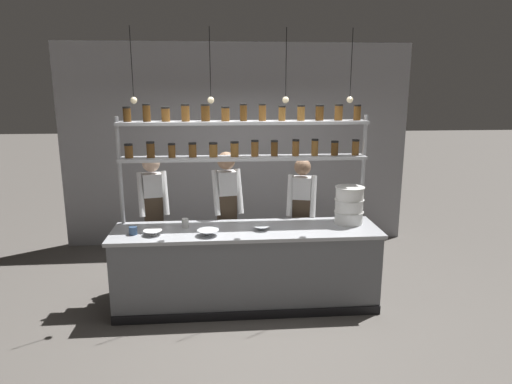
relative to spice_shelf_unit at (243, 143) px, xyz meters
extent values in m
plane|color=#5B5651|center=(0.01, -0.33, -1.85)|extent=(40.00, 40.00, 0.00)
cube|color=#939399|center=(0.01, 1.93, -0.29)|extent=(5.40, 0.12, 3.13)
cube|color=slate|center=(0.01, -0.33, -1.41)|extent=(2.94, 0.72, 0.88)
cube|color=#ADAFB5|center=(0.01, -0.33, -0.95)|extent=(3.00, 0.76, 0.04)
cube|color=black|center=(0.01, -0.70, -1.80)|extent=(2.94, 0.03, 0.10)
cylinder|color=#ADAFB5|center=(-1.41, 0.00, -0.77)|extent=(0.04, 0.04, 2.16)
cylinder|color=#ADAFB5|center=(1.43, 0.00, -0.77)|extent=(0.04, 0.04, 2.16)
cube|color=#ADAFB5|center=(0.01, 0.00, -0.18)|extent=(2.84, 0.28, 0.04)
cylinder|color=brown|center=(-1.30, 0.00, -0.09)|extent=(0.09, 0.09, 0.14)
cylinder|color=black|center=(-1.30, 0.00, -0.01)|extent=(0.10, 0.10, 0.02)
cylinder|color=#513314|center=(-1.05, 0.00, -0.08)|extent=(0.09, 0.09, 0.16)
cylinder|color=black|center=(-1.05, 0.00, 0.01)|extent=(0.10, 0.10, 0.02)
cylinder|color=brown|center=(-0.82, 0.00, -0.09)|extent=(0.08, 0.08, 0.14)
cylinder|color=black|center=(-0.82, 0.00, -0.01)|extent=(0.08, 0.08, 0.02)
cylinder|color=brown|center=(-0.58, 0.00, -0.09)|extent=(0.09, 0.09, 0.15)
cylinder|color=black|center=(-0.58, 0.00, 0.00)|extent=(0.09, 0.09, 0.02)
cylinder|color=brown|center=(-0.35, 0.00, -0.09)|extent=(0.10, 0.10, 0.15)
cylinder|color=black|center=(-0.35, 0.00, -0.01)|extent=(0.10, 0.10, 0.02)
cylinder|color=brown|center=(-0.10, 0.00, -0.08)|extent=(0.09, 0.09, 0.16)
cylinder|color=black|center=(-0.10, 0.00, 0.00)|extent=(0.10, 0.10, 0.02)
cylinder|color=brown|center=(0.13, 0.00, -0.08)|extent=(0.09, 0.09, 0.17)
cylinder|color=black|center=(0.13, 0.00, 0.02)|extent=(0.09, 0.09, 0.02)
cylinder|color=#513314|center=(0.36, 0.00, -0.08)|extent=(0.08, 0.08, 0.16)
cylinder|color=black|center=(0.36, 0.00, 0.01)|extent=(0.08, 0.08, 0.02)
cylinder|color=brown|center=(0.61, 0.00, -0.08)|extent=(0.08, 0.08, 0.17)
cylinder|color=black|center=(0.61, 0.00, 0.02)|extent=(0.08, 0.08, 0.02)
cylinder|color=brown|center=(0.84, 0.00, -0.07)|extent=(0.08, 0.08, 0.18)
cylinder|color=black|center=(0.84, 0.00, 0.02)|extent=(0.08, 0.08, 0.02)
cylinder|color=#513314|center=(1.07, 0.00, -0.09)|extent=(0.09, 0.09, 0.15)
cylinder|color=black|center=(1.07, 0.00, 0.00)|extent=(0.09, 0.09, 0.02)
cylinder|color=brown|center=(1.32, 0.00, -0.08)|extent=(0.08, 0.08, 0.16)
cylinder|color=black|center=(1.32, 0.00, 0.01)|extent=(0.08, 0.08, 0.02)
cube|color=#ADAFB5|center=(0.01, 0.00, 0.23)|extent=(2.84, 0.28, 0.04)
cylinder|color=#513314|center=(-1.29, 0.00, 0.32)|extent=(0.09, 0.09, 0.15)
cylinder|color=black|center=(-1.29, 0.00, 0.40)|extent=(0.09, 0.09, 0.02)
cylinder|color=#513314|center=(-1.08, 0.00, 0.33)|extent=(0.09, 0.09, 0.18)
cylinder|color=black|center=(-1.08, 0.00, 0.43)|extent=(0.09, 0.09, 0.02)
cylinder|color=brown|center=(-0.87, 0.00, 0.32)|extent=(0.10, 0.10, 0.14)
cylinder|color=black|center=(-0.87, 0.00, 0.40)|extent=(0.10, 0.10, 0.02)
cylinder|color=brown|center=(-0.65, 0.00, 0.33)|extent=(0.09, 0.09, 0.17)
cylinder|color=black|center=(-0.65, 0.00, 0.43)|extent=(0.09, 0.09, 0.02)
cylinder|color=#513314|center=(-0.42, 0.00, 0.33)|extent=(0.10, 0.10, 0.17)
cylinder|color=black|center=(-0.42, 0.00, 0.43)|extent=(0.10, 0.10, 0.02)
cylinder|color=brown|center=(-0.20, 0.00, 0.32)|extent=(0.09, 0.09, 0.14)
cylinder|color=black|center=(-0.20, 0.00, 0.40)|extent=(0.09, 0.09, 0.02)
cylinder|color=#513314|center=(0.00, 0.00, 0.33)|extent=(0.08, 0.08, 0.18)
cylinder|color=black|center=(0.00, 0.00, 0.43)|extent=(0.08, 0.08, 0.02)
cylinder|color=brown|center=(0.22, 0.00, 0.33)|extent=(0.08, 0.08, 0.17)
cylinder|color=black|center=(0.22, 0.00, 0.43)|extent=(0.08, 0.08, 0.02)
cylinder|color=brown|center=(0.44, 0.00, 0.32)|extent=(0.08, 0.08, 0.15)
cylinder|color=black|center=(0.44, 0.00, 0.41)|extent=(0.08, 0.08, 0.02)
cylinder|color=brown|center=(0.66, 0.00, 0.32)|extent=(0.09, 0.09, 0.16)
cylinder|color=black|center=(0.66, 0.00, 0.41)|extent=(0.09, 0.09, 0.02)
cylinder|color=#513314|center=(0.88, 0.00, 0.33)|extent=(0.09, 0.09, 0.16)
cylinder|color=black|center=(0.88, 0.00, 0.42)|extent=(0.10, 0.10, 0.02)
cylinder|color=brown|center=(1.10, 0.00, 0.33)|extent=(0.09, 0.09, 0.17)
cylinder|color=black|center=(1.10, 0.00, 0.42)|extent=(0.10, 0.10, 0.02)
cylinder|color=brown|center=(1.32, 0.00, 0.32)|extent=(0.08, 0.08, 0.16)
cylinder|color=black|center=(1.32, 0.00, 0.41)|extent=(0.08, 0.08, 0.02)
cylinder|color=black|center=(-1.18, 0.30, -1.45)|extent=(0.11, 0.11, 0.81)
cylinder|color=black|center=(-1.02, 0.33, -1.45)|extent=(0.11, 0.11, 0.81)
cube|color=#473828|center=(-1.10, 0.32, -0.87)|extent=(0.25, 0.22, 0.35)
cube|color=white|center=(-1.10, 0.32, -0.55)|extent=(0.25, 0.22, 0.29)
sphere|color=beige|center=(-1.10, 0.32, -0.28)|extent=(0.21, 0.21, 0.21)
cylinder|color=white|center=(-1.23, 0.22, -0.65)|extent=(0.12, 0.26, 0.53)
cylinder|color=white|center=(-0.95, 0.29, -0.65)|extent=(0.12, 0.26, 0.53)
cylinder|color=black|center=(-0.27, 0.23, -1.44)|extent=(0.11, 0.11, 0.83)
cylinder|color=black|center=(-0.12, 0.26, -1.44)|extent=(0.11, 0.11, 0.83)
cube|color=#473828|center=(-0.19, 0.25, -0.85)|extent=(0.25, 0.21, 0.36)
cube|color=white|center=(-0.19, 0.25, -0.52)|extent=(0.25, 0.22, 0.29)
sphere|color=#A37A5B|center=(-0.19, 0.25, -0.25)|extent=(0.22, 0.22, 0.22)
cylinder|color=white|center=(-0.33, 0.16, -0.62)|extent=(0.11, 0.26, 0.54)
cylinder|color=white|center=(-0.04, 0.21, -0.62)|extent=(0.11, 0.26, 0.54)
cylinder|color=black|center=(0.66, 0.26, -1.46)|extent=(0.11, 0.11, 0.78)
cylinder|color=black|center=(0.82, 0.22, -1.46)|extent=(0.11, 0.11, 0.78)
cube|color=#473828|center=(0.74, 0.24, -0.91)|extent=(0.26, 0.22, 0.34)
cube|color=white|center=(0.74, 0.24, -0.60)|extent=(0.26, 0.23, 0.28)
sphere|color=#A37A5B|center=(0.74, 0.24, -0.34)|extent=(0.21, 0.21, 0.21)
cylinder|color=white|center=(0.59, 0.22, -0.69)|extent=(0.13, 0.25, 0.51)
cylinder|color=white|center=(0.87, 0.15, -0.69)|extent=(0.13, 0.25, 0.51)
cylinder|color=white|center=(1.21, -0.21, -0.87)|extent=(0.32, 0.32, 0.13)
cylinder|color=silver|center=(1.21, -0.21, -0.79)|extent=(0.34, 0.34, 0.01)
cylinder|color=white|center=(1.21, -0.21, -0.72)|extent=(0.32, 0.32, 0.13)
cylinder|color=silver|center=(1.21, -0.21, -0.65)|extent=(0.34, 0.34, 0.01)
cylinder|color=white|center=(1.21, -0.21, -0.58)|extent=(0.32, 0.32, 0.13)
cylinder|color=silver|center=(1.21, -0.21, -0.50)|extent=(0.34, 0.34, 0.01)
cylinder|color=white|center=(-1.01, -0.47, -0.93)|extent=(0.09, 0.09, 0.01)
cone|color=white|center=(-1.01, -0.47, -0.90)|extent=(0.20, 0.20, 0.06)
cylinder|color=#B2B7BC|center=(0.17, -0.39, -0.93)|extent=(0.08, 0.08, 0.01)
cone|color=#B2B7BC|center=(0.17, -0.39, -0.91)|extent=(0.18, 0.18, 0.05)
cylinder|color=silver|center=(-0.41, -0.53, -0.93)|extent=(0.11, 0.11, 0.01)
cone|color=silver|center=(-0.41, -0.53, -0.90)|extent=(0.24, 0.24, 0.06)
cylinder|color=#334C70|center=(-1.22, -0.43, -0.89)|extent=(0.09, 0.09, 0.09)
cylinder|color=silver|center=(-0.68, -0.22, -0.88)|extent=(0.08, 0.08, 0.10)
cylinder|color=black|center=(-1.15, -0.33, 0.86)|extent=(0.01, 0.01, 0.73)
sphere|color=#F9E5B2|center=(-1.15, -0.33, 0.49)|extent=(0.07, 0.07, 0.07)
cylinder|color=black|center=(-0.36, -0.33, 0.86)|extent=(0.01, 0.01, 0.73)
sphere|color=#F9E5B2|center=(-0.36, -0.33, 0.49)|extent=(0.07, 0.07, 0.07)
cylinder|color=black|center=(0.43, -0.33, 0.86)|extent=(0.01, 0.01, 0.73)
sphere|color=#F9E5B2|center=(0.43, -0.33, 0.49)|extent=(0.07, 0.07, 0.07)
cylinder|color=black|center=(1.13, -0.33, 0.86)|extent=(0.01, 0.01, 0.73)
sphere|color=#F9E5B2|center=(1.13, -0.33, 0.49)|extent=(0.07, 0.07, 0.07)
camera|label=1|loc=(-0.29, -5.21, 0.64)|focal=32.00mm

